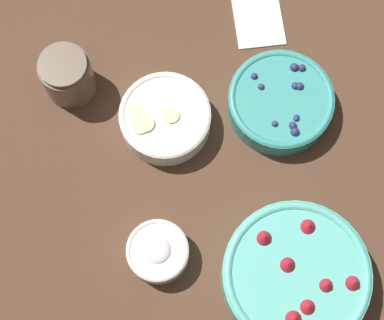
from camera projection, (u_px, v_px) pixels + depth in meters
name	position (u px, v px, depth m)	size (l,w,h in m)	color
ground_plane	(212.00, 163.00, 1.13)	(4.00, 4.00, 0.00)	#4C3323
bowl_strawberries	(296.00, 275.00, 1.04)	(0.24, 0.24, 0.08)	#56B7A8
bowl_blueberries	(280.00, 102.00, 1.14)	(0.19, 0.19, 0.05)	teal
bowl_bananas	(165.00, 118.00, 1.13)	(0.16, 0.16, 0.05)	white
bowl_cream	(158.00, 252.00, 1.06)	(0.10, 0.10, 0.05)	silver
jar_chocolate	(68.00, 76.00, 1.13)	(0.09, 0.09, 0.09)	brown
napkin	(258.00, 16.00, 1.21)	(0.15, 0.12, 0.01)	silver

